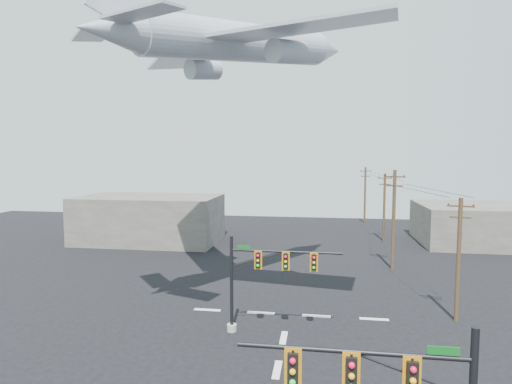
% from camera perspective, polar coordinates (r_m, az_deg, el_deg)
% --- Properties ---
extents(lane_markings, '(14.00, 21.20, 0.01)m').
position_cam_1_polar(lane_markings, '(25.94, 3.16, -21.21)').
color(lane_markings, silver).
rests_on(lane_markings, ground).
extents(signal_mast_far, '(7.32, 0.69, 6.27)m').
position_cam_1_polar(signal_mast_far, '(27.75, 0.43, -11.46)').
color(signal_mast_far, gray).
rests_on(signal_mast_far, ground).
extents(utility_pole_a, '(1.69, 0.54, 8.56)m').
position_cam_1_polar(utility_pole_a, '(32.54, 25.39, -7.88)').
color(utility_pole_a, '#4B3520').
rests_on(utility_pole_a, ground).
extents(utility_pole_b, '(1.97, 0.67, 9.95)m').
position_cam_1_polar(utility_pole_b, '(44.55, 17.87, -3.29)').
color(utility_pole_b, '#4B3520').
rests_on(utility_pole_b, ground).
extents(utility_pole_c, '(1.84, 0.31, 8.97)m').
position_cam_1_polar(utility_pole_c, '(58.78, 16.72, -1.78)').
color(utility_pole_c, '#4B3520').
rests_on(utility_pole_c, ground).
extents(utility_pole_d, '(1.92, 0.45, 9.32)m').
position_cam_1_polar(utility_pole_d, '(73.52, 14.33, -0.24)').
color(utility_pole_d, '#4B3520').
rests_on(utility_pole_d, ground).
extents(power_lines, '(3.84, 42.49, 0.33)m').
position_cam_1_polar(power_lines, '(52.24, 17.38, 1.67)').
color(power_lines, black).
extents(airliner, '(20.28, 22.43, 6.58)m').
position_cam_1_polar(airliner, '(32.67, -1.69, 19.21)').
color(airliner, '#ABB2B8').
extents(building_left, '(18.00, 10.00, 6.00)m').
position_cam_1_polar(building_left, '(57.91, -14.04, -3.51)').
color(building_left, slate).
rests_on(building_left, ground).
extents(building_right, '(14.00, 12.00, 5.00)m').
position_cam_1_polar(building_right, '(61.80, 27.28, -3.86)').
color(building_right, slate).
rests_on(building_right, ground).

